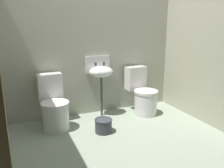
# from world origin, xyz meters

# --- Properties ---
(ground_plane) EXTENTS (3.29, 2.53, 0.08)m
(ground_plane) POSITION_xyz_m (0.00, 0.00, -0.04)
(ground_plane) COLOR gray
(wall_back) EXTENTS (3.29, 0.10, 2.36)m
(wall_back) POSITION_xyz_m (0.00, 1.12, 1.18)
(wall_back) COLOR #A0A08D
(wall_back) RESTS_ON ground
(wall_right) EXTENTS (0.10, 2.33, 2.36)m
(wall_right) POSITION_xyz_m (1.49, 0.10, 1.18)
(wall_right) COLOR #A5A48B
(wall_right) RESTS_ON ground
(toilet_left) EXTENTS (0.42, 0.61, 0.78)m
(toilet_left) POSITION_xyz_m (-0.74, 0.72, 0.32)
(toilet_left) COLOR silver
(toilet_left) RESTS_ON ground
(toilet_right) EXTENTS (0.45, 0.63, 0.78)m
(toilet_right) POSITION_xyz_m (0.76, 0.72, 0.32)
(toilet_right) COLOR silver
(toilet_right) RESTS_ON ground
(sink) EXTENTS (0.42, 0.35, 0.99)m
(sink) POSITION_xyz_m (0.07, 0.90, 0.75)
(sink) COLOR #35363D
(sink) RESTS_ON ground
(bucket) EXTENTS (0.26, 0.26, 0.20)m
(bucket) POSITION_xyz_m (-0.13, 0.27, 0.10)
(bucket) COLOR #35363D
(bucket) RESTS_ON ground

